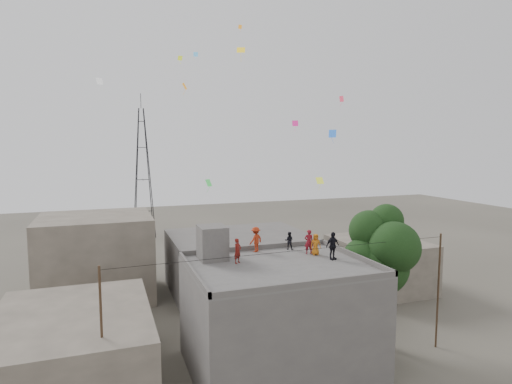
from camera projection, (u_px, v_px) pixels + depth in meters
ground at (278, 368)px, 24.81m from camera, size 140.00×140.00×0.00m
main_building at (278, 317)px, 24.48m from camera, size 10.00×8.00×6.10m
parapet at (279, 263)px, 24.14m from camera, size 10.00×8.00×0.30m
stair_head_box at (212, 243)px, 25.41m from camera, size 1.60×1.80×2.00m
neighbor_west at (74, 350)px, 22.80m from camera, size 8.00×10.00×4.00m
neighbor_north at (239, 262)px, 38.32m from camera, size 12.00×9.00×5.00m
neighbor_northwest at (96, 257)px, 36.08m from camera, size 9.00×8.00×7.00m
neighbor_east at (379, 264)px, 38.61m from camera, size 7.00×8.00×4.40m
tree at (382, 252)px, 27.17m from camera, size 4.90×4.60×9.10m
utility_line at (296, 311)px, 23.40m from camera, size 20.12×0.62×7.40m
transmission_tower at (143, 173)px, 59.96m from camera, size 2.97×2.97×20.01m
person_red_adult at (309, 242)px, 26.64m from camera, size 0.63×0.48×1.54m
person_orange_child at (316, 244)px, 26.43m from camera, size 0.71×0.52×1.33m
person_dark_child at (289, 241)px, 27.83m from camera, size 0.71×0.66×1.16m
person_dark_adult at (333, 246)px, 25.33m from camera, size 1.04×0.62×1.66m
person_orange_adult at (256, 239)px, 27.19m from camera, size 1.19×1.02×1.60m
person_red_child at (238, 251)px, 24.56m from camera, size 0.63×0.58×1.44m
kites at (241, 97)px, 30.57m from camera, size 20.93×16.07×12.88m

